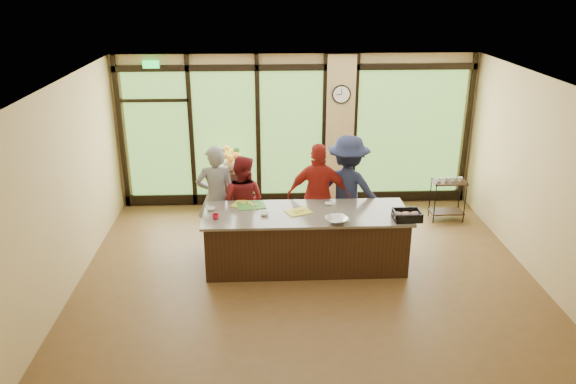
{
  "coord_description": "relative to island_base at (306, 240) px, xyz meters",
  "views": [
    {
      "loc": [
        -0.64,
        -7.7,
        4.37
      ],
      "look_at": [
        -0.28,
        0.4,
        1.23
      ],
      "focal_mm": 35.0,
      "sensor_mm": 36.0,
      "label": 1
    }
  ],
  "objects": [
    {
      "name": "back_wall",
      "position": [
        0.0,
        2.7,
        1.06
      ],
      "size": [
        7.0,
        0.0,
        7.0
      ],
      "primitive_type": "plane",
      "rotation": [
        1.57,
        0.0,
        0.0
      ],
      "color": "tan",
      "rests_on": "floor"
    },
    {
      "name": "red_ramekin",
      "position": [
        -1.39,
        -0.19,
        0.52
      ],
      "size": [
        0.14,
        0.14,
        0.08
      ],
      "primitive_type": "imported",
      "rotation": [
        0.0,
        0.0,
        0.42
      ],
      "color": "red",
      "rests_on": "countertop"
    },
    {
      "name": "cook_left",
      "position": [
        -1.45,
        0.75,
        0.46
      ],
      "size": [
        0.72,
        0.53,
        1.81
      ],
      "primitive_type": "imported",
      "rotation": [
        0.0,
        0.0,
        3.29
      ],
      "color": "slate",
      "rests_on": "floor"
    },
    {
      "name": "flower_stand",
      "position": [
        -1.31,
        2.23,
        -0.01
      ],
      "size": [
        0.43,
        0.43,
        0.87
      ],
      "primitive_type": "cube",
      "rotation": [
        0.0,
        0.0,
        0.0
      ],
      "color": "black",
      "rests_on": "floor"
    },
    {
      "name": "prep_bowl_near",
      "position": [
        -1.49,
        0.16,
        0.5
      ],
      "size": [
        0.18,
        0.18,
        0.04
      ],
      "primitive_type": "imported",
      "rotation": [
        0.0,
        0.0,
        0.42
      ],
      "color": "white",
      "rests_on": "countertop"
    },
    {
      "name": "right_wall",
      "position": [
        3.5,
        -0.3,
        1.06
      ],
      "size": [
        0.0,
        6.0,
        6.0
      ],
      "primitive_type": "plane",
      "rotation": [
        1.57,
        0.0,
        -1.57
      ],
      "color": "tan",
      "rests_on": "floor"
    },
    {
      "name": "prep_bowl_mid",
      "position": [
        -0.65,
        -0.08,
        0.5
      ],
      "size": [
        0.15,
        0.15,
        0.04
      ],
      "primitive_type": "imported",
      "rotation": [
        0.0,
        0.0,
        0.16
      ],
      "color": "white",
      "rests_on": "countertop"
    },
    {
      "name": "cook_midright",
      "position": [
        0.27,
        0.71,
        0.47
      ],
      "size": [
        1.11,
        0.57,
        1.82
      ],
      "primitive_type": "imported",
      "rotation": [
        0.0,
        0.0,
        3.02
      ],
      "color": "maroon",
      "rests_on": "floor"
    },
    {
      "name": "cook_midleft",
      "position": [
        -1.02,
        0.77,
        0.37
      ],
      "size": [
        0.95,
        0.84,
        1.62
      ],
      "primitive_type": "imported",
      "rotation": [
        0.0,
        0.0,
        2.79
      ],
      "color": "maroon",
      "rests_on": "floor"
    },
    {
      "name": "cutting_board_left",
      "position": [
        -0.86,
        0.31,
        0.49
      ],
      "size": [
        0.5,
        0.41,
        0.01
      ],
      "primitive_type": "cube",
      "rotation": [
        0.0,
        0.0,
        0.18
      ],
      "color": "#3D832F",
      "rests_on": "countertop"
    },
    {
      "name": "mixing_bowl",
      "position": [
        0.43,
        -0.41,
        0.52
      ],
      "size": [
        0.41,
        0.41,
        0.08
      ],
      "primitive_type": "imported",
      "rotation": [
        0.0,
        0.0,
        0.27
      ],
      "color": "silver",
      "rests_on": "countertop"
    },
    {
      "name": "ceiling",
      "position": [
        0.0,
        -0.3,
        2.56
      ],
      "size": [
        7.0,
        7.0,
        0.0
      ],
      "primitive_type": "plane",
      "rotation": [
        3.14,
        0.0,
        0.0
      ],
      "color": "white",
      "rests_on": "back_wall"
    },
    {
      "name": "flower_vase",
      "position": [
        -1.31,
        2.23,
        0.57
      ],
      "size": [
        0.28,
        0.28,
        0.29
      ],
      "primitive_type": "imported",
      "rotation": [
        0.0,
        0.0,
        -0.01
      ],
      "color": "olive",
      "rests_on": "flower_stand"
    },
    {
      "name": "roasting_pan",
      "position": [
        1.5,
        -0.34,
        0.52
      ],
      "size": [
        0.42,
        0.33,
        0.07
      ],
      "primitive_type": "cube",
      "rotation": [
        0.0,
        0.0,
        0.03
      ],
      "color": "black",
      "rests_on": "countertop"
    },
    {
      "name": "floor",
      "position": [
        0.0,
        -0.3,
        -0.44
      ],
      "size": [
        7.0,
        7.0,
        0.0
      ],
      "primitive_type": "plane",
      "color": "brown",
      "rests_on": "ground"
    },
    {
      "name": "prep_bowl_far",
      "position": [
        0.39,
        0.3,
        0.5
      ],
      "size": [
        0.14,
        0.14,
        0.03
      ],
      "primitive_type": "imported",
      "rotation": [
        0.0,
        0.0,
        -0.1
      ],
      "color": "white",
      "rests_on": "countertop"
    },
    {
      "name": "bar_cart",
      "position": [
        2.81,
        1.69,
        0.07
      ],
      "size": [
        0.63,
        0.36,
        0.85
      ],
      "rotation": [
        0.0,
        0.0,
        0.01
      ],
      "color": "black",
      "rests_on": "floor"
    },
    {
      "name": "cook_right",
      "position": [
        0.77,
        0.82,
        0.52
      ],
      "size": [
        1.41,
        1.13,
        1.92
      ],
      "primitive_type": "imported",
      "rotation": [
        0.0,
        0.0,
        2.75
      ],
      "color": "#1B203C",
      "rests_on": "floor"
    },
    {
      "name": "window_wall",
      "position": [
        0.16,
        2.65,
        0.95
      ],
      "size": [
        6.9,
        0.12,
        3.0
      ],
      "color": "tan",
      "rests_on": "floor"
    },
    {
      "name": "countertop",
      "position": [
        0.0,
        0.0,
        0.46
      ],
      "size": [
        3.2,
        1.1,
        0.04
      ],
      "primitive_type": "cube",
      "color": "slate",
      "rests_on": "island_base"
    },
    {
      "name": "cutting_board_right",
      "position": [
        -0.12,
        0.02,
        0.49
      ],
      "size": [
        0.46,
        0.41,
        0.01
      ],
      "primitive_type": "cube",
      "rotation": [
        0.0,
        0.0,
        0.41
      ],
      "color": "gold",
      "rests_on": "countertop"
    },
    {
      "name": "wall_clock",
      "position": [
        0.85,
        2.57,
        1.81
      ],
      "size": [
        0.36,
        0.04,
        0.36
      ],
      "color": "black",
      "rests_on": "window_wall"
    },
    {
      "name": "left_wall",
      "position": [
        -3.5,
        -0.3,
        1.06
      ],
      "size": [
        0.0,
        6.0,
        6.0
      ],
      "primitive_type": "plane",
      "rotation": [
        1.57,
        0.0,
        1.57
      ],
      "color": "tan",
      "rests_on": "floor"
    },
    {
      "name": "island_base",
      "position": [
        0.0,
        0.0,
        0.0
      ],
      "size": [
        3.1,
        1.0,
        0.88
      ],
      "primitive_type": "cube",
      "color": "black",
      "rests_on": "floor"
    },
    {
      "name": "cutting_board_center",
      "position": [
        -0.94,
        0.36,
        0.49
      ],
      "size": [
        0.51,
        0.45,
        0.01
      ],
      "primitive_type": "cube",
      "rotation": [
        0.0,
        0.0,
        -0.37
      ],
      "color": "gold",
      "rests_on": "countertop"
    }
  ]
}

